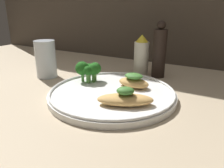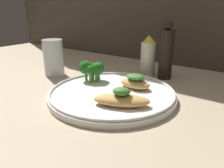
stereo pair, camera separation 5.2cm
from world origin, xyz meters
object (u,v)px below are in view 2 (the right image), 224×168
(plate, at_px, (112,93))
(sauce_bottle, at_px, (148,56))
(broccoli_bunch, at_px, (92,69))
(pepper_grinder, at_px, (166,53))
(drinking_glass, at_px, (53,58))

(plate, bearing_deg, sauce_bottle, 93.89)
(plate, height_order, broccoli_bunch, broccoli_bunch)
(plate, bearing_deg, pepper_grinder, 78.43)
(plate, xyz_separation_m, sauce_bottle, (-0.01, 0.21, 0.05))
(plate, distance_m, pepper_grinder, 0.23)
(plate, bearing_deg, drinking_glass, 170.86)
(broccoli_bunch, distance_m, pepper_grinder, 0.23)
(plate, xyz_separation_m, pepper_grinder, (0.04, 0.21, 0.07))
(sauce_bottle, relative_size, drinking_glass, 1.13)
(pepper_grinder, xyz_separation_m, drinking_glass, (-0.30, -0.17, -0.02))
(broccoli_bunch, height_order, pepper_grinder, pepper_grinder)
(drinking_glass, bearing_deg, sauce_bottle, 35.33)
(broccoli_bunch, height_order, sauce_bottle, sauce_bottle)
(sauce_bottle, xyz_separation_m, pepper_grinder, (0.06, 0.00, 0.02))
(sauce_bottle, height_order, drinking_glass, sauce_bottle)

